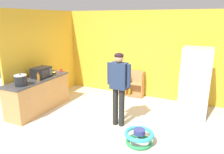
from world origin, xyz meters
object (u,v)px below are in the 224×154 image
refrigerator (195,83)px  red_cup (61,70)px  bookshelf (130,85)px  white_cup (51,70)px  baby_walker (139,137)px  crock_pot (21,80)px  standing_person (119,83)px  kitchen_counter (39,94)px  teal_cup (21,81)px  microwave (41,72)px  amber_bottle (38,78)px  banana_bunch (54,72)px

refrigerator → red_cup: refrigerator is taller
bookshelf → white_cup: bearing=-146.9°
bookshelf → baby_walker: 2.81m
crock_pot → red_cup: bearing=89.0°
bookshelf → standing_person: size_ratio=0.49×
kitchen_counter → standing_person: bearing=3.0°
crock_pot → teal_cup: size_ratio=3.11×
refrigerator → red_cup: 3.79m
microwave → white_cup: size_ratio=5.05×
bookshelf → white_cup: white_cup is taller
standing_person → baby_walker: bearing=-38.5°
amber_bottle → microwave: bearing=121.4°
amber_bottle → red_cup: (-0.10, 1.04, -0.05)m
crock_pot → banana_bunch: (-0.06, 1.27, -0.11)m
kitchen_counter → baby_walker: bearing=-8.1°
standing_person → amber_bottle: standing_person is taller
red_cup → white_cup: size_ratio=1.00×
standing_person → crock_pot: 2.35m
microwave → teal_cup: size_ratio=5.05×
kitchen_counter → banana_bunch: size_ratio=12.06×
teal_cup → baby_walker: bearing=0.8°
baby_walker → white_cup: (-3.20, 1.22, 0.79)m
kitchen_counter → standing_person: standing_person is taller
refrigerator → crock_pot: refrigerator is taller
banana_bunch → standing_person: bearing=-13.0°
banana_bunch → white_cup: 0.26m
bookshelf → baby_walker: (1.15, -2.55, -0.21)m
amber_bottle → banana_bunch: bearing=102.4°
microwave → teal_cup: bearing=-98.9°
banana_bunch → white_cup: white_cup is taller
microwave → crock_pot: size_ratio=1.62×
microwave → white_cup: (-0.20, 0.63, -0.09)m
kitchen_counter → bookshelf: bearing=48.6°
standing_person → crock_pot: (-2.23, -0.75, -0.02)m
kitchen_counter → refrigerator: 4.15m
baby_walker → bookshelf: bearing=114.2°
bookshelf → microwave: (-1.86, -1.97, 0.67)m
kitchen_counter → baby_walker: (3.02, -0.43, -0.29)m
standing_person → white_cup: 2.60m
refrigerator → teal_cup: refrigerator is taller
microwave → white_cup: microwave is taller
baby_walker → banana_bunch: (-2.98, 1.08, 0.77)m
banana_bunch → teal_cup: bearing=-96.2°
bookshelf → microwave: bearing=-133.4°
refrigerator → crock_pot: 4.30m
microwave → crock_pot: crock_pot is taller
teal_cup → bookshelf: bearing=53.0°
kitchen_counter → standing_person: (2.33, 0.12, 0.60)m
baby_walker → amber_bottle: size_ratio=2.46×
bookshelf → microwave: size_ratio=1.77×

